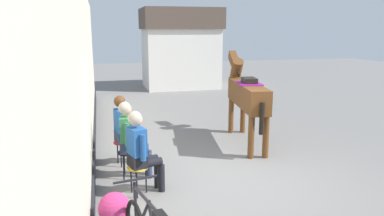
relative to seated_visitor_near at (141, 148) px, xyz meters
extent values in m
plane|color=slate|center=(1.62, 3.31, -0.78)|extent=(40.00, 40.00, 0.00)
cube|color=beige|center=(-0.93, 1.81, 0.92)|extent=(0.30, 14.00, 3.40)
cube|color=black|center=(-0.91, 1.81, -0.60)|extent=(0.34, 14.00, 0.36)
cube|color=silver|center=(3.02, 10.84, 0.52)|extent=(3.20, 2.40, 2.60)
cube|color=brown|center=(3.02, 10.84, 2.27)|extent=(3.40, 2.60, 0.90)
cylinder|color=gold|center=(-0.06, -0.02, -0.31)|extent=(0.34, 0.34, 0.03)
cylinder|color=black|center=(0.07, 0.02, -0.55)|extent=(0.02, 0.02, 0.45)
cylinder|color=black|center=(-0.16, 0.08, -0.55)|extent=(0.02, 0.02, 0.45)
cylinder|color=black|center=(-0.10, -0.15, -0.55)|extent=(0.02, 0.02, 0.45)
cube|color=black|center=(-0.06, -0.02, -0.20)|extent=(0.32, 0.37, 0.20)
cube|color=#1E4C8C|center=(-0.06, -0.02, 0.12)|extent=(0.31, 0.39, 0.44)
sphere|color=tan|center=(-0.06, -0.02, 0.47)|extent=(0.20, 0.20, 0.20)
sphere|color=#B2A38E|center=(-0.08, -0.02, 0.50)|extent=(0.22, 0.22, 0.22)
cylinder|color=black|center=(0.10, 0.11, -0.25)|extent=(0.40, 0.23, 0.13)
cylinder|color=black|center=(0.28, 0.16, -0.55)|extent=(0.11, 0.11, 0.46)
cylinder|color=black|center=(0.14, -0.04, -0.25)|extent=(0.40, 0.23, 0.13)
cylinder|color=black|center=(0.33, 0.01, -0.55)|extent=(0.11, 0.11, 0.46)
cylinder|color=#1E4C8C|center=(-0.10, 0.18, 0.07)|extent=(0.09, 0.09, 0.42)
cylinder|color=#1E4C8C|center=(0.01, -0.20, 0.07)|extent=(0.09, 0.09, 0.42)
cylinder|color=black|center=(-0.16, 0.76, -0.31)|extent=(0.34, 0.34, 0.03)
cylinder|color=black|center=(-0.02, 0.74, -0.55)|extent=(0.02, 0.02, 0.45)
cylinder|color=black|center=(-0.22, 0.88, -0.55)|extent=(0.02, 0.02, 0.45)
cylinder|color=black|center=(-0.25, 0.64, -0.55)|extent=(0.02, 0.02, 0.45)
cube|color=#2D3851|center=(-0.16, 0.76, -0.20)|extent=(0.28, 0.35, 0.20)
cube|color=#337247|center=(-0.16, 0.76, 0.12)|extent=(0.26, 0.36, 0.44)
sphere|color=tan|center=(-0.16, 0.76, 0.47)|extent=(0.20, 0.20, 0.20)
sphere|color=#B2A38E|center=(-0.18, 0.76, 0.50)|extent=(0.22, 0.22, 0.22)
cylinder|color=#2D3851|center=(0.04, 0.81, -0.25)|extent=(0.39, 0.18, 0.13)
cylinder|color=#2D3851|center=(0.22, 0.79, -0.55)|extent=(0.11, 0.11, 0.46)
cylinder|color=#2D3851|center=(0.02, 0.65, -0.25)|extent=(0.39, 0.18, 0.13)
cylinder|color=#2D3851|center=(0.20, 0.63, -0.55)|extent=(0.11, 0.11, 0.46)
cylinder|color=#337247|center=(-0.12, 0.95, 0.07)|extent=(0.09, 0.09, 0.42)
cylinder|color=#337247|center=(-0.17, 0.55, 0.07)|extent=(0.09, 0.09, 0.42)
cylinder|color=red|center=(-0.21, 1.40, -0.31)|extent=(0.34, 0.34, 0.03)
cylinder|color=black|center=(-0.07, 1.43, -0.55)|extent=(0.02, 0.02, 0.45)
cylinder|color=black|center=(-0.31, 1.51, -0.55)|extent=(0.02, 0.02, 0.45)
cylinder|color=black|center=(-0.25, 1.27, -0.55)|extent=(0.02, 0.02, 0.45)
cube|color=#2D3851|center=(-0.21, 1.40, -0.20)|extent=(0.30, 0.36, 0.20)
cube|color=#1E4C8C|center=(-0.21, 1.40, 0.12)|extent=(0.29, 0.38, 0.44)
sphere|color=tan|center=(-0.21, 1.40, 0.47)|extent=(0.20, 0.20, 0.20)
sphere|color=#593319|center=(-0.23, 1.40, 0.50)|extent=(0.22, 0.22, 0.22)
cylinder|color=#2D3851|center=(-0.04, 1.52, -0.25)|extent=(0.40, 0.21, 0.13)
cylinder|color=#2D3851|center=(0.14, 1.56, -0.55)|extent=(0.11, 0.11, 0.46)
cylinder|color=#2D3851|center=(-0.01, 1.36, -0.25)|extent=(0.40, 0.21, 0.13)
cylinder|color=#2D3851|center=(0.18, 1.41, -0.55)|extent=(0.11, 0.11, 0.46)
cylinder|color=#1E4C8C|center=(-0.24, 1.60, 0.07)|extent=(0.09, 0.09, 0.42)
cylinder|color=#1E4C8C|center=(-0.15, 1.21, 0.07)|extent=(0.09, 0.09, 0.42)
cube|color=brown|center=(2.66, 2.08, 0.38)|extent=(0.73, 2.24, 0.52)
cylinder|color=brown|center=(2.64, 3.07, -0.33)|extent=(0.13, 0.13, 0.90)
cylinder|color=brown|center=(2.95, 3.03, -0.33)|extent=(0.13, 0.13, 0.90)
cylinder|color=brown|center=(2.38, 1.15, -0.33)|extent=(0.13, 0.13, 0.90)
cylinder|color=brown|center=(2.69, 1.10, -0.33)|extent=(0.13, 0.13, 0.90)
cylinder|color=brown|center=(2.83, 3.27, 0.77)|extent=(0.36, 0.66, 0.73)
cube|color=brown|center=(2.87, 3.60, 1.08)|extent=(0.25, 0.55, 0.40)
cube|color=black|center=(2.82, 3.25, 0.91)|extent=(0.12, 0.63, 0.48)
cylinder|color=black|center=(2.51, 0.95, 0.11)|extent=(0.11, 0.11, 0.65)
cube|color=#8C1E8C|center=(2.65, 1.98, 0.66)|extent=(0.58, 0.66, 0.03)
cube|color=black|center=(2.65, 1.98, 0.73)|extent=(0.34, 0.47, 0.12)
sphere|color=#B22D66|center=(-0.48, -1.28, -0.34)|extent=(0.40, 0.40, 0.40)
cylinder|color=black|center=(-0.18, -2.17, 0.15)|extent=(0.19, 0.79, 0.09)
cylinder|color=black|center=(-0.26, -1.75, -0.12)|extent=(0.05, 0.09, 0.60)
cylinder|color=black|center=(-0.25, -1.78, 0.23)|extent=(0.50, 0.12, 0.03)
camera|label=1|loc=(-0.58, -5.66, 1.87)|focal=34.74mm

